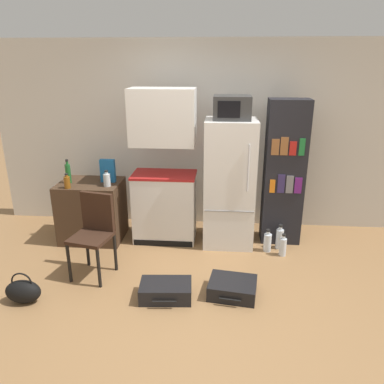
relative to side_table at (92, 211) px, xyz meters
The scene contains 18 objects.
ground_plane 2.00m from the side_table, 41.00° to the right, with size 24.00×24.00×0.00m, color olive.
wall_back 2.03m from the side_table, 22.91° to the left, with size 6.40×0.10×2.59m.
side_table is the anchor object (origin of this frame).
kitchen_hutch 1.11m from the side_table, ahead, with size 0.82×0.50×1.99m.
refrigerator 1.87m from the side_table, ahead, with size 0.64×0.59×1.63m.
microwave 2.28m from the side_table, ahead, with size 0.45×0.37×0.28m.
bookshelf 2.58m from the side_table, ahead, with size 0.50×0.33×1.87m.
bottle_amber_beer 0.57m from the side_table, 128.00° to the right, with size 0.08×0.08×0.19m.
bottle_clear_short 0.57m from the side_table, 25.17° to the right, with size 0.09×0.09×0.21m.
bottle_green_tall 0.59m from the side_table, behind, with size 0.07×0.07×0.31m.
cereal_box 0.60m from the side_table, 11.57° to the left, with size 0.19×0.07×0.30m.
chair 0.93m from the side_table, 68.90° to the right, with size 0.48×0.48×0.93m.
suitcase_large_flat 2.23m from the side_table, 32.32° to the right, with size 0.53×0.46×0.16m.
suitcase_small_flat 1.78m from the side_table, 47.62° to the right, with size 0.55×0.39×0.17m.
handbag 1.52m from the side_table, 98.92° to the right, with size 0.36×0.20×0.33m.
water_bottle_front 2.50m from the side_table, ahead, with size 0.10×0.10×0.33m.
water_bottle_middle 2.53m from the side_table, ahead, with size 0.09×0.09×0.29m.
water_bottle_back 2.35m from the side_table, ahead, with size 0.10×0.10×0.30m.
Camera 1 is at (0.23, -3.23, 2.31)m, focal length 35.00 mm.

